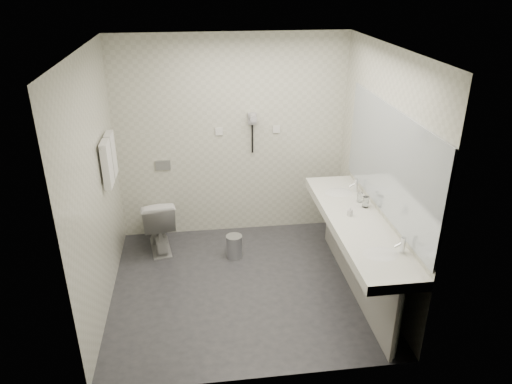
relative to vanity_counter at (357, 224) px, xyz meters
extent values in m
plane|color=#2A2A2F|center=(-1.12, 0.20, -0.80)|extent=(2.80, 2.80, 0.00)
plane|color=silver|center=(-1.12, 0.20, 1.70)|extent=(2.80, 2.80, 0.00)
plane|color=beige|center=(-1.12, 1.50, 0.45)|extent=(2.80, 0.00, 2.80)
plane|color=beige|center=(-1.12, -1.10, 0.45)|extent=(2.80, 0.00, 2.80)
plane|color=beige|center=(-2.52, 0.20, 0.45)|extent=(0.00, 2.60, 2.60)
plane|color=beige|center=(0.27, 0.20, 0.45)|extent=(0.00, 2.60, 2.60)
cube|color=silver|center=(0.00, 0.00, 0.00)|extent=(0.55, 2.20, 0.10)
cube|color=gray|center=(0.02, 0.00, -0.42)|extent=(0.03, 2.15, 0.75)
cylinder|color=silver|center=(0.05, -1.04, -0.42)|extent=(0.06, 0.06, 0.75)
cylinder|color=silver|center=(0.05, 1.04, -0.42)|extent=(0.06, 0.06, 0.75)
cube|color=#B2BCC6|center=(0.26, 0.00, 0.65)|extent=(0.02, 2.20, 1.05)
ellipsoid|color=silver|center=(0.00, -0.65, 0.04)|extent=(0.40, 0.31, 0.05)
ellipsoid|color=silver|center=(0.00, 0.65, 0.04)|extent=(0.40, 0.31, 0.05)
cylinder|color=silver|center=(0.19, -0.65, 0.12)|extent=(0.04, 0.04, 0.15)
cylinder|color=silver|center=(0.19, 0.65, 0.12)|extent=(0.04, 0.04, 0.15)
imported|color=beige|center=(-0.05, 0.09, 0.10)|extent=(0.06, 0.06, 0.10)
cylinder|color=silver|center=(0.17, 0.25, 0.11)|extent=(0.07, 0.07, 0.12)
cylinder|color=silver|center=(0.15, 0.38, 0.10)|extent=(0.07, 0.07, 0.11)
imported|color=silver|center=(-2.07, 1.13, -0.45)|extent=(0.49, 0.74, 0.69)
cube|color=#B2B5BA|center=(-1.98, 1.49, 0.15)|extent=(0.18, 0.02, 0.12)
cylinder|color=#B2B5BA|center=(-1.18, 0.81, -0.67)|extent=(0.19, 0.19, 0.27)
cylinder|color=#B2B5BA|center=(-1.18, 0.81, -0.53)|extent=(0.19, 0.19, 0.02)
cylinder|color=silver|center=(-2.47, 0.75, 0.75)|extent=(0.02, 0.62, 0.02)
cube|color=silver|center=(-2.46, 0.61, 0.53)|extent=(0.07, 0.24, 0.48)
cube|color=silver|center=(-2.46, 0.89, 0.53)|extent=(0.07, 0.24, 0.48)
cube|color=#99989E|center=(-0.88, 1.47, 0.70)|extent=(0.10, 0.04, 0.14)
cylinder|color=#99989E|center=(-0.88, 1.40, 0.73)|extent=(0.08, 0.14, 0.08)
cylinder|color=black|center=(-0.88, 1.46, 0.45)|extent=(0.02, 0.02, 0.35)
cube|color=silver|center=(-1.27, 1.49, 0.55)|extent=(0.09, 0.02, 0.09)
cube|color=silver|center=(-0.57, 1.49, 0.55)|extent=(0.09, 0.02, 0.09)
camera|label=1|loc=(-1.55, -4.08, 2.32)|focal=33.74mm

